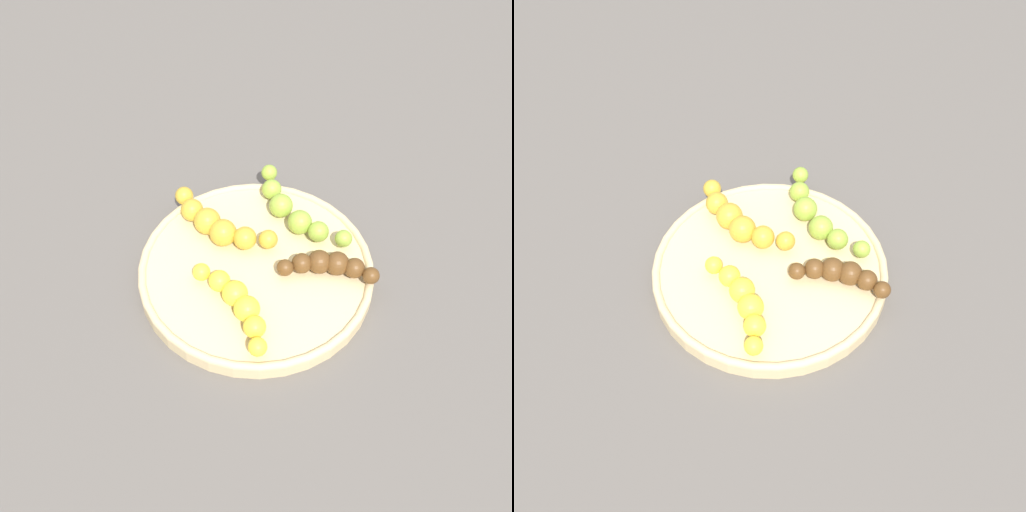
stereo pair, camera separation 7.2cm
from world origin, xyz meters
TOP-DOWN VIEW (x-y plane):
  - ground_plane at (0.00, 0.00)m, footprint 2.40×2.40m
  - fruit_bowl at (0.00, 0.00)m, footprint 0.29×0.29m
  - banana_spotted at (0.00, 0.07)m, footprint 0.06×0.16m
  - banana_yellow at (-0.06, -0.03)m, footprint 0.06×0.14m
  - banana_overripe at (0.05, -0.07)m, footprint 0.08×0.10m
  - banana_green at (0.09, 0.02)m, footprint 0.07×0.17m

SIDE VIEW (x-z plane):
  - ground_plane at x=0.00m, z-range 0.00..0.00m
  - fruit_bowl at x=0.00m, z-range 0.00..0.02m
  - banana_overripe at x=0.05m, z-range 0.02..0.05m
  - banana_yellow at x=-0.06m, z-range 0.02..0.05m
  - banana_green at x=0.09m, z-range 0.02..0.05m
  - banana_spotted at x=0.00m, z-range 0.02..0.05m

